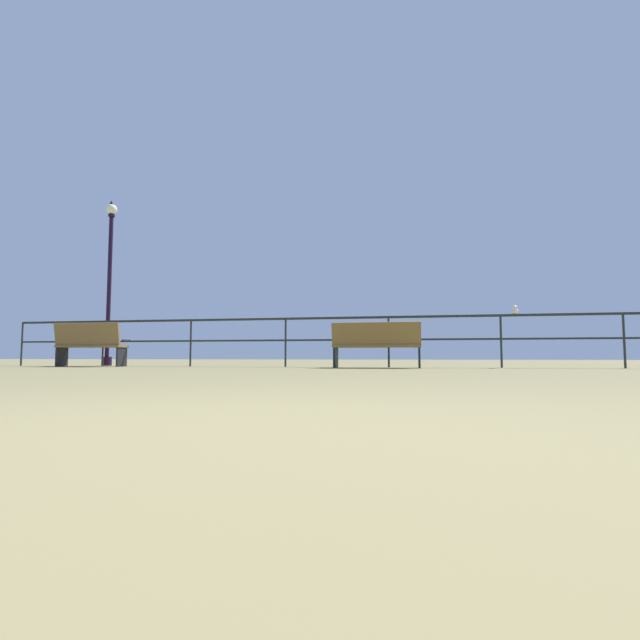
% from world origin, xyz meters
% --- Properties ---
extents(ground_plane, '(60.00, 60.00, 0.00)m').
position_xyz_m(ground_plane, '(0.00, 0.00, 0.00)').
color(ground_plane, olive).
extents(pier_railing, '(18.40, 0.05, 1.10)m').
position_xyz_m(pier_railing, '(-0.00, 8.83, 0.82)').
color(pier_railing, '#232823').
rests_on(pier_railing, ground_plane).
extents(bench_far_left, '(1.60, 0.67, 1.00)m').
position_xyz_m(bench_far_left, '(-6.77, 8.19, 0.55)').
color(bench_far_left, brown).
rests_on(bench_far_left, ground_plane).
extents(bench_near_left, '(1.78, 0.67, 0.92)m').
position_xyz_m(bench_near_left, '(-0.22, 8.18, 0.51)').
color(bench_near_left, brown).
rests_on(bench_near_left, ground_plane).
extents(lamppost_left, '(0.27, 0.27, 4.22)m').
position_xyz_m(lamppost_left, '(-7.01, 9.17, 2.29)').
color(lamppost_left, black).
rests_on(lamppost_left, ground_plane).
extents(seagull_on_rail, '(0.18, 0.37, 0.17)m').
position_xyz_m(seagull_on_rail, '(2.58, 8.81, 1.18)').
color(seagull_on_rail, white).
rests_on(seagull_on_rail, pier_railing).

